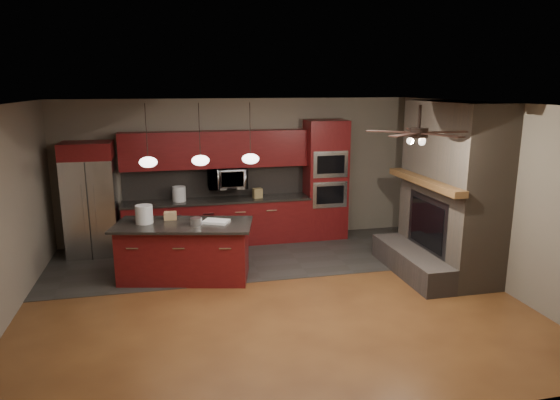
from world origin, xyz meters
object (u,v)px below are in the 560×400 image
object	(u,v)px
paint_can	(196,222)
paint_tray	(216,221)
kitchen_island	(184,251)
counter_box	(258,193)
cardboard_box	(170,216)
counter_bucket	(179,194)
refrigerator	(91,199)
oven_tower	(325,180)
microwave	(227,178)
white_bucket	(144,214)

from	to	relation	value
paint_can	paint_tray	world-z (taller)	paint_can
kitchen_island	counter_box	size ratio (longest dim) A/B	12.19
paint_can	cardboard_box	xyz separation A→B (m)	(-0.39, 0.45, 0.00)
cardboard_box	counter_box	world-z (taller)	counter_box
kitchen_island	counter_bucket	xyz separation A→B (m)	(-0.01, 1.68, 0.58)
paint_can	counter_box	distance (m)	2.20
paint_tray	refrigerator	bearing A→B (deg)	167.82
refrigerator	counter_bucket	world-z (taller)	refrigerator
cardboard_box	counter_box	bearing A→B (deg)	43.36
oven_tower	counter_box	world-z (taller)	oven_tower
oven_tower	kitchen_island	xyz separation A→B (m)	(-2.88, -1.67, -0.73)
kitchen_island	cardboard_box	xyz separation A→B (m)	(-0.19, 0.29, 0.52)
paint_can	cardboard_box	world-z (taller)	cardboard_box
paint_can	cardboard_box	distance (m)	0.59
microwave	paint_tray	bearing A→B (deg)	-102.52
kitchen_island	white_bucket	size ratio (longest dim) A/B	7.94
kitchen_island	counter_bucket	world-z (taller)	counter_bucket
oven_tower	microwave	bearing A→B (deg)	178.34
counter_bucket	kitchen_island	bearing A→B (deg)	-89.67
refrigerator	counter_box	world-z (taller)	refrigerator
microwave	paint_tray	world-z (taller)	microwave
microwave	kitchen_island	distance (m)	2.12
paint_tray	counter_bucket	bearing A→B (deg)	132.92
kitchen_island	counter_bucket	size ratio (longest dim) A/B	8.12
microwave	paint_tray	distance (m)	1.87
refrigerator	counter_box	distance (m)	3.07
white_bucket	paint_can	world-z (taller)	white_bucket
cardboard_box	counter_bucket	xyz separation A→B (m)	(0.18, 1.38, 0.06)
kitchen_island	paint_tray	size ratio (longest dim) A/B	5.94
refrigerator	paint_tray	xyz separation A→B (m)	(2.09, -1.66, -0.10)
white_bucket	paint_tray	xyz separation A→B (m)	(1.10, -0.22, -0.13)
microwave	white_bucket	size ratio (longest dim) A/B	2.52
kitchen_island	cardboard_box	world-z (taller)	cardboard_box
paint_tray	counter_bucket	world-z (taller)	counter_bucket
microwave	counter_bucket	distance (m)	0.96
oven_tower	refrigerator	size ratio (longest dim) A/B	1.15
white_bucket	counter_bucket	world-z (taller)	white_bucket
white_bucket	counter_box	size ratio (longest dim) A/B	1.53
refrigerator	microwave	bearing A→B (deg)	3.02
oven_tower	kitchen_island	bearing A→B (deg)	-149.91
oven_tower	paint_can	distance (m)	3.25
kitchen_island	white_bucket	world-z (taller)	white_bucket
counter_box	cardboard_box	bearing A→B (deg)	-151.47
kitchen_island	paint_can	size ratio (longest dim) A/B	12.66
cardboard_box	kitchen_island	bearing A→B (deg)	-51.92
refrigerator	counter_box	xyz separation A→B (m)	(3.07, 0.03, -0.04)
paint_tray	cardboard_box	xyz separation A→B (m)	(-0.70, 0.36, 0.04)
oven_tower	white_bucket	world-z (taller)	oven_tower
microwave	counter_bucket	bearing A→B (deg)	-176.88
refrigerator	paint_can	xyz separation A→B (m)	(1.78, -1.75, -0.05)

